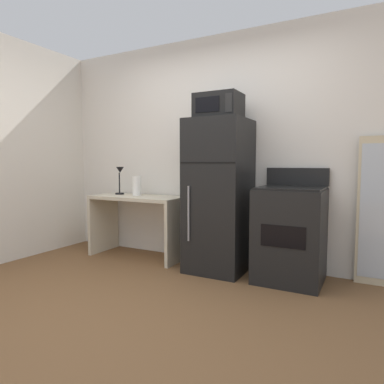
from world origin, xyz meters
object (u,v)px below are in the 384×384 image
(refrigerator, at_px, (219,196))
(oven_range, at_px, (290,234))
(leaning_mirror, at_px, (383,212))
(desk_lamp, at_px, (120,176))
(paper_towel_roll, at_px, (137,186))
(desk, at_px, (138,214))
(microwave, at_px, (219,107))

(refrigerator, distance_m, oven_range, 0.82)
(leaning_mirror, bearing_deg, desk_lamp, -176.75)
(refrigerator, bearing_deg, paper_towel_roll, 175.72)
(refrigerator, xyz_separation_m, leaning_mirror, (1.53, 0.26, -0.10))
(desk, bearing_deg, paper_towel_roll, 138.54)
(desk, xyz_separation_m, desk_lamp, (-0.33, 0.06, 0.47))
(paper_towel_roll, bearing_deg, oven_range, -2.29)
(paper_towel_roll, height_order, microwave, microwave)
(oven_range, bearing_deg, desk, 179.08)
(oven_range, height_order, leaning_mirror, leaning_mirror)
(refrigerator, height_order, microwave, microwave)
(paper_towel_roll, relative_size, refrigerator, 0.15)
(leaning_mirror, bearing_deg, oven_range, -161.97)
(paper_towel_roll, relative_size, oven_range, 0.22)
(refrigerator, relative_size, oven_range, 1.46)
(desk, distance_m, oven_range, 1.84)
(microwave, height_order, leaning_mirror, microwave)
(leaning_mirror, bearing_deg, desk, -175.09)
(refrigerator, relative_size, microwave, 3.48)
(refrigerator, bearing_deg, leaning_mirror, 9.80)
(microwave, xyz_separation_m, leaning_mirror, (1.53, 0.29, -1.03))
(microwave, bearing_deg, desk_lamp, 175.23)
(paper_towel_roll, distance_m, oven_range, 1.94)
(desk_lamp, xyz_separation_m, refrigerator, (1.42, -0.10, -0.19))
(refrigerator, bearing_deg, microwave, -89.68)
(refrigerator, distance_m, leaning_mirror, 1.56)
(desk, relative_size, refrigerator, 0.73)
(paper_towel_roll, bearing_deg, desk_lamp, 177.58)
(desk_lamp, distance_m, oven_range, 2.23)
(desk_lamp, bearing_deg, oven_range, -2.31)
(desk, bearing_deg, desk_lamp, 169.99)
(leaning_mirror, bearing_deg, refrigerator, -170.20)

